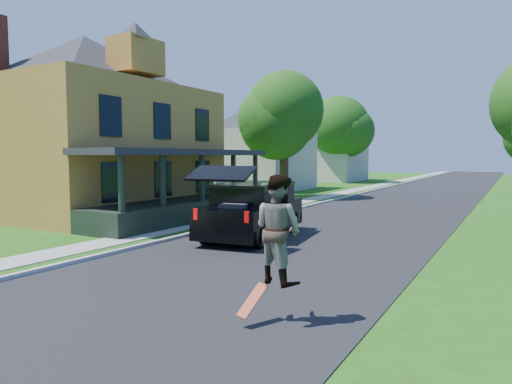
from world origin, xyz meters
The scene contains 13 objects.
ground centered at (0.00, 0.00, 0.00)m, with size 140.00×140.00×0.00m, color #254E0F.
street centered at (0.00, 20.00, 0.00)m, with size 8.00×120.00×0.02m, color black.
curb centered at (-4.05, 20.00, 0.00)m, with size 0.15×120.00×0.12m, color #B0B0AA.
sidewalk centered at (-5.60, 20.00, 0.00)m, with size 1.30×120.00×0.03m, color gray.
front_walk centered at (-9.50, 6.00, 0.00)m, with size 6.50×1.20×0.03m, color gray.
main_house centered at (-12.80, 5.99, 4.92)m, with size 15.56×15.56×10.10m.
neighbor_house_mid centered at (-13.50, 24.00, 4.19)m, with size 12.78×12.78×8.30m.
neighbor_house_far centered at (-13.50, 40.00, 4.19)m, with size 12.78×12.78×8.30m.
black_suv centered at (-1.93, 3.70, 0.97)m, with size 2.78×5.69×2.55m.
skateboarder centered at (2.50, -3.00, 1.60)m, with size 1.07×0.93×1.86m.
skateboard centered at (2.22, -3.38, 0.40)m, with size 0.30×0.59×0.49m.
tree_left_mid centered at (-7.84, 18.00, 5.57)m, with size 5.79×5.61×8.66m.
tree_left_far centered at (-10.20, 37.90, 5.97)m, with size 8.13×8.27×9.49m.
Camera 1 is at (6.00, -9.83, 2.84)m, focal length 32.00 mm.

